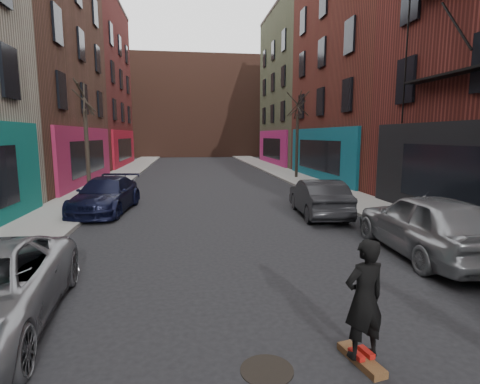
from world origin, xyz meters
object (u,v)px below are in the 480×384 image
object	(u,v)px
parked_right_far	(428,224)
skateboard	(361,359)
parked_right_end	(318,198)
skateboarder	(364,299)
tree_left_far	(86,128)
manhole	(267,370)
parked_left_end	(106,195)
tree_right_far	(297,128)

from	to	relation	value
parked_right_far	skateboard	size ratio (longest dim) A/B	6.00
parked_right_end	skateboarder	distance (m)	9.40
tree_left_far	parked_right_end	distance (m)	11.67
parked_right_end	skateboard	size ratio (longest dim) A/B	5.29
tree_left_far	parked_right_far	bearing A→B (deg)	-45.08
tree_left_far	manhole	world-z (taller)	tree_left_far
tree_left_far	skateboarder	world-z (taller)	tree_left_far
tree_left_far	skateboard	bearing A→B (deg)	-64.60
tree_left_far	parked_left_end	xyz separation A→B (m)	(1.60, -3.99, -2.70)
parked_left_end	manhole	xyz separation A→B (m)	(4.19, -10.89, -0.68)
parked_right_end	skateboarder	bearing A→B (deg)	78.82
parked_left_end	parked_right_far	world-z (taller)	parked_right_far
tree_right_far	skateboard	xyz separation A→B (m)	(-5.32, -20.90, -3.48)
skateboarder	parked_left_end	bearing A→B (deg)	-74.94
parked_right_far	manhole	xyz separation A→B (m)	(-5.01, -4.06, -0.81)
tree_right_far	parked_left_end	xyz separation A→B (m)	(-10.80, -9.99, -2.85)
parked_right_far	manhole	bearing A→B (deg)	42.44
parked_left_end	parked_right_far	bearing A→B (deg)	-30.45
skateboard	skateboarder	distance (m)	0.86
skateboarder	parked_right_far	bearing A→B (deg)	-144.04
skateboard	tree_right_far	bearing A→B (deg)	64.12
tree_left_far	parked_right_end	bearing A→B (deg)	-31.18
tree_right_far	skateboard	distance (m)	21.85
parked_left_end	parked_right_end	distance (m)	8.33
skateboarder	manhole	distance (m)	1.58
parked_right_far	skateboarder	distance (m)	5.52
tree_right_far	parked_left_end	size ratio (longest dim) A/B	1.45
parked_left_end	tree_left_far	bearing A→B (deg)	117.99
tree_right_far	manhole	distance (m)	22.19
parked_left_end	parked_right_far	size ratio (longest dim) A/B	0.98
parked_right_far	manhole	world-z (taller)	parked_right_far
tree_left_far	manhole	size ratio (longest dim) A/B	9.29
parked_left_end	manhole	size ratio (longest dim) A/B	6.72
tree_right_far	skateboard	bearing A→B (deg)	-104.29
tree_left_far	parked_right_end	size ratio (longest dim) A/B	1.54
parked_left_end	parked_right_end	xyz separation A→B (m)	(8.12, -1.89, 0.01)
parked_left_end	skateboarder	xyz separation A→B (m)	(5.48, -10.91, 0.23)
parked_left_end	manhole	bearing A→B (deg)	-62.81
tree_left_far	parked_right_far	distance (m)	15.51
tree_left_far	skateboarder	size ratio (longest dim) A/B	4.00
parked_left_end	skateboarder	world-z (taller)	skateboarder
parked_left_end	parked_right_end	world-z (taller)	parked_right_end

